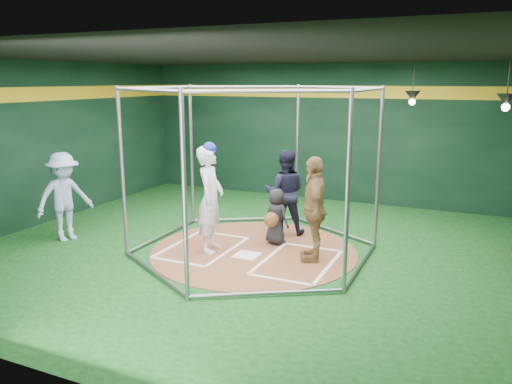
% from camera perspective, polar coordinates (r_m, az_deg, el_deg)
% --- Properties ---
extents(room_shell, '(10.10, 9.10, 3.53)m').
position_cam_1_polar(room_shell, '(8.87, -0.24, 4.00)').
color(room_shell, '#0D3910').
rests_on(room_shell, ground).
extents(clay_disc, '(3.80, 3.80, 0.01)m').
position_cam_1_polar(clay_disc, '(9.29, -0.25, -6.72)').
color(clay_disc, brown).
rests_on(clay_disc, ground).
extents(home_plate, '(0.43, 0.43, 0.01)m').
position_cam_1_polar(home_plate, '(9.03, -1.05, -7.22)').
color(home_plate, white).
rests_on(home_plate, clay_disc).
extents(batter_box_left, '(1.17, 1.77, 0.01)m').
position_cam_1_polar(batter_box_left, '(9.50, -6.14, -6.29)').
color(batter_box_left, white).
rests_on(batter_box_left, clay_disc).
extents(batter_box_right, '(1.17, 1.77, 0.01)m').
position_cam_1_polar(batter_box_right, '(8.74, 4.79, -7.98)').
color(batter_box_right, white).
rests_on(batter_box_right, clay_disc).
extents(batting_cage, '(4.05, 4.67, 3.00)m').
position_cam_1_polar(batting_cage, '(8.91, -0.26, 2.38)').
color(batting_cage, gray).
rests_on(batting_cage, ground).
extents(pendant_lamp_near, '(0.34, 0.34, 0.90)m').
position_cam_1_polar(pendant_lamp_near, '(11.67, 17.46, 10.40)').
color(pendant_lamp_near, black).
rests_on(pendant_lamp_near, room_shell).
extents(pendant_lamp_far, '(0.34, 0.34, 0.90)m').
position_cam_1_polar(pendant_lamp_far, '(9.99, 26.70, 9.34)').
color(pendant_lamp_far, black).
rests_on(pendant_lamp_far, room_shell).
extents(batter_figure, '(0.62, 0.80, 2.01)m').
position_cam_1_polar(batter_figure, '(9.06, -5.24, -0.68)').
color(batter_figure, silver).
rests_on(batter_figure, clay_disc).
extents(visitor_leopard, '(0.79, 1.16, 1.83)m').
position_cam_1_polar(visitor_leopard, '(8.65, 6.64, -1.92)').
color(visitor_leopard, tan).
rests_on(visitor_leopard, clay_disc).
extents(catcher_figure, '(0.61, 0.64, 1.08)m').
position_cam_1_polar(catcher_figure, '(9.51, 2.27, -2.83)').
color(catcher_figure, black).
rests_on(catcher_figure, clay_disc).
extents(umpire, '(1.01, 0.90, 1.73)m').
position_cam_1_polar(umpire, '(10.09, 3.32, -0.03)').
color(umpire, black).
rests_on(umpire, clay_disc).
extents(bystander_blue, '(0.99, 1.28, 1.74)m').
position_cam_1_polar(bystander_blue, '(10.39, -21.07, -0.52)').
color(bystander_blue, '#98A9C9').
rests_on(bystander_blue, ground).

